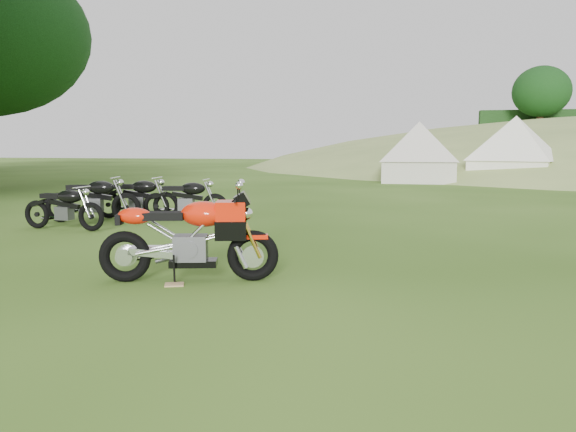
% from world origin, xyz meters
% --- Properties ---
extents(ground, '(120.00, 120.00, 0.00)m').
position_xyz_m(ground, '(0.00, 0.00, 0.00)').
color(ground, '#25470F').
rests_on(ground, ground).
extents(sport_motorcycle, '(2.03, 0.99, 1.18)m').
position_xyz_m(sport_motorcycle, '(-1.32, -0.42, 0.59)').
color(sport_motorcycle, red).
rests_on(sport_motorcycle, ground).
extents(plywood_board, '(0.26, 0.24, 0.02)m').
position_xyz_m(plywood_board, '(-1.41, -0.65, 0.01)').
color(plywood_board, tan).
rests_on(plywood_board, ground).
extents(vintage_moto_a, '(1.96, 0.82, 1.01)m').
position_xyz_m(vintage_moto_a, '(-5.24, 3.88, 0.50)').
color(vintage_moto_a, black).
rests_on(vintage_moto_a, ground).
extents(vintage_moto_b, '(1.82, 0.61, 0.94)m').
position_xyz_m(vintage_moto_b, '(-3.51, 4.63, 0.47)').
color(vintage_moto_b, black).
rests_on(vintage_moto_b, ground).
extents(vintage_moto_c, '(1.71, 0.51, 0.89)m').
position_xyz_m(vintage_moto_c, '(-5.19, 2.82, 0.44)').
color(vintage_moto_c, black).
rests_on(vintage_moto_c, ground).
extents(vintage_moto_d, '(1.87, 0.54, 0.97)m').
position_xyz_m(vintage_moto_d, '(-4.61, 4.57, 0.49)').
color(vintage_moto_d, black).
rests_on(vintage_moto_d, ground).
extents(tent_left, '(3.06, 3.06, 2.63)m').
position_xyz_m(tent_left, '(1.35, 18.83, 1.31)').
color(tent_left, beige).
rests_on(tent_left, ground).
extents(tent_mid, '(4.13, 4.13, 2.76)m').
position_xyz_m(tent_mid, '(5.37, 19.28, 1.38)').
color(tent_mid, white).
rests_on(tent_mid, ground).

